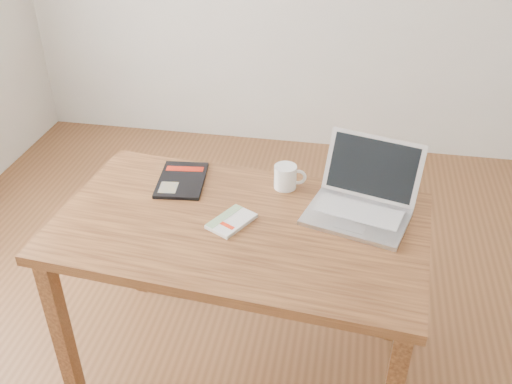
% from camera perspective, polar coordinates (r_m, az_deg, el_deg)
% --- Properties ---
extents(room, '(4.04, 4.04, 2.70)m').
position_cam_1_polar(room, '(1.84, -0.39, 13.61)').
color(room, brown).
rests_on(room, ground).
extents(desk, '(1.40, 0.88, 0.75)m').
position_cam_1_polar(desk, '(2.12, -1.63, -5.05)').
color(desk, brown).
rests_on(desk, ground).
extents(white_guidebook, '(0.18, 0.20, 0.02)m').
position_cam_1_polar(white_guidebook, '(2.06, -2.47, -2.94)').
color(white_guidebook, silver).
rests_on(white_guidebook, desk).
extents(black_guidebook, '(0.21, 0.29, 0.01)m').
position_cam_1_polar(black_guidebook, '(2.31, -7.45, 1.21)').
color(black_guidebook, black).
rests_on(black_guidebook, desk).
extents(laptop, '(0.44, 0.43, 0.24)m').
position_cam_1_polar(laptop, '(2.13, 10.56, -0.71)').
color(laptop, silver).
rests_on(laptop, desk).
extents(coffee_mug, '(0.13, 0.09, 0.10)m').
position_cam_1_polar(coffee_mug, '(2.24, 3.03, 1.56)').
color(coffee_mug, white).
rests_on(coffee_mug, desk).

